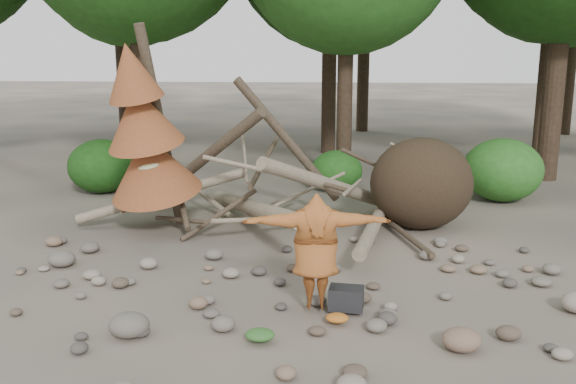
{
  "coord_description": "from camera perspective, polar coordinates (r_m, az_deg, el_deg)",
  "views": [
    {
      "loc": [
        0.7,
        -9.33,
        3.89
      ],
      "look_at": [
        -0.07,
        1.5,
        1.4
      ],
      "focal_mm": 40.0,
      "sensor_mm": 36.0,
      "label": 1
    }
  ],
  "objects": [
    {
      "name": "deadfall_pile",
      "position": [
        13.94,
        9.43,
        0.58
      ],
      "size": [
        8.55,
        5.24,
        3.3
      ],
      "color": "#332619",
      "rests_on": "ground"
    },
    {
      "name": "frisbee_thrower",
      "position": [
        9.4,
        2.47,
        -5.28
      ],
      "size": [
        3.54,
        1.08,
        2.24
      ],
      "color": "#985122",
      "rests_on": "ground"
    },
    {
      "name": "backpack",
      "position": [
        9.7,
        5.19,
        -9.7
      ],
      "size": [
        0.54,
        0.39,
        0.34
      ],
      "primitive_type": "cube",
      "rotation": [
        0.0,
        0.0,
        -0.11
      ],
      "color": "black",
      "rests_on": "ground"
    },
    {
      "name": "boulder_front_right",
      "position": [
        8.85,
        15.19,
        -12.55
      ],
      "size": [
        0.51,
        0.46,
        0.31
      ],
      "primitive_type": "ellipsoid",
      "color": "#7A5F4C",
      "rests_on": "ground"
    },
    {
      "name": "boulder_front_left",
      "position": [
        9.19,
        -13.95,
        -11.39
      ],
      "size": [
        0.56,
        0.51,
        0.34
      ],
      "primitive_type": "ellipsoid",
      "color": "#645E53",
      "rests_on": "ground"
    },
    {
      "name": "bush_right",
      "position": [
        17.16,
        18.54,
        1.88
      ],
      "size": [
        2.0,
        2.0,
        1.6
      ],
      "primitive_type": "ellipsoid",
      "color": "#2D6E22",
      "rests_on": "ground"
    },
    {
      "name": "bush_left",
      "position": [
        17.93,
        -16.21,
        2.23
      ],
      "size": [
        1.8,
        1.8,
        1.44
      ],
      "primitive_type": "ellipsoid",
      "color": "#1A4913",
      "rests_on": "ground"
    },
    {
      "name": "cloth_green",
      "position": [
        8.78,
        -2.5,
        -12.85
      ],
      "size": [
        0.4,
        0.33,
        0.15
      ],
      "primitive_type": "ellipsoid",
      "color": "#2E5E25",
      "rests_on": "ground"
    },
    {
      "name": "ground",
      "position": [
        10.13,
        -0.19,
        -9.66
      ],
      "size": [
        120.0,
        120.0,
        0.0
      ],
      "primitive_type": "plane",
      "color": "#514C44",
      "rests_on": "ground"
    },
    {
      "name": "boulder_mid_left",
      "position": [
        12.27,
        -19.48,
        -5.61
      ],
      "size": [
        0.49,
        0.44,
        0.3
      ],
      "primitive_type": "ellipsoid",
      "color": "#665F56",
      "rests_on": "ground"
    },
    {
      "name": "cloth_orange",
      "position": [
        9.32,
        4.39,
        -11.37
      ],
      "size": [
        0.33,
        0.27,
        0.12
      ],
      "primitive_type": "ellipsoid",
      "color": "#AA5E1D",
      "rests_on": "ground"
    },
    {
      "name": "dead_conifer",
      "position": [
        13.38,
        -12.56,
        4.97
      ],
      "size": [
        2.06,
        2.16,
        4.35
      ],
      "color": "#4C3F30",
      "rests_on": "ground"
    },
    {
      "name": "bush_mid",
      "position": [
        17.45,
        4.35,
        1.89
      ],
      "size": [
        1.4,
        1.4,
        1.12
      ],
      "primitive_type": "ellipsoid",
      "color": "#245C1A",
      "rests_on": "ground"
    }
  ]
}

